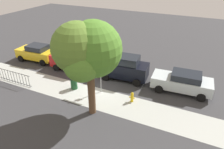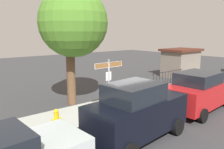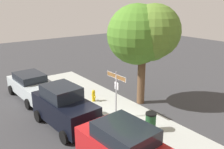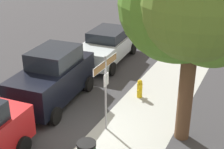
{
  "view_description": "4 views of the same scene",
  "coord_description": "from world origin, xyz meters",
  "px_view_note": "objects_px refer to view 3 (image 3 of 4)",
  "views": [
    {
      "loc": [
        -7.03,
        12.46,
        8.95
      ],
      "look_at": [
        -1.54,
        0.83,
        2.01
      ],
      "focal_mm": 33.23,
      "sensor_mm": 36.0,
      "label": 1
    },
    {
      "loc": [
        -6.84,
        -7.69,
        3.88
      ],
      "look_at": [
        -0.01,
        0.63,
        1.87
      ],
      "focal_mm": 35.7,
      "sensor_mm": 36.0,
      "label": 2
    },
    {
      "loc": [
        9.16,
        -6.98,
        6.28
      ],
      "look_at": [
        -1.06,
        0.61,
        2.31
      ],
      "focal_mm": 38.16,
      "sensor_mm": 36.0,
      "label": 3
    },
    {
      "loc": [
        8.14,
        4.74,
        6.35
      ],
      "look_at": [
        -0.03,
        0.81,
        2.27
      ],
      "focal_mm": 52.55,
      "sensor_mm": 36.0,
      "label": 4
    }
  ],
  "objects_px": {
    "fire_hydrant": "(94,96)",
    "trash_bin": "(151,122)",
    "car_silver": "(32,86)",
    "car_black": "(64,107)",
    "street_sign": "(116,85)",
    "shade_tree": "(145,35)"
  },
  "relations": [
    {
      "from": "fire_hydrant",
      "to": "trash_bin",
      "type": "distance_m",
      "value": 4.85
    },
    {
      "from": "car_silver",
      "to": "car_black",
      "type": "xyz_separation_m",
      "value": [
        4.81,
        0.07,
        0.22
      ]
    },
    {
      "from": "car_black",
      "to": "trash_bin",
      "type": "xyz_separation_m",
      "value": [
        3.03,
        3.21,
        -0.57
      ]
    },
    {
      "from": "street_sign",
      "to": "car_silver",
      "type": "xyz_separation_m",
      "value": [
        -5.66,
        -2.78,
        -1.09
      ]
    },
    {
      "from": "car_black",
      "to": "fire_hydrant",
      "type": "xyz_separation_m",
      "value": [
        -1.8,
        2.91,
        -0.68
      ]
    },
    {
      "from": "street_sign",
      "to": "trash_bin",
      "type": "relative_size",
      "value": 2.73
    },
    {
      "from": "fire_hydrant",
      "to": "trash_bin",
      "type": "relative_size",
      "value": 0.8
    },
    {
      "from": "car_silver",
      "to": "fire_hydrant",
      "type": "bearing_deg",
      "value": 41.38
    },
    {
      "from": "car_silver",
      "to": "car_black",
      "type": "bearing_deg",
      "value": -2.58
    },
    {
      "from": "car_silver",
      "to": "trash_bin",
      "type": "distance_m",
      "value": 8.51
    },
    {
      "from": "shade_tree",
      "to": "car_silver",
      "type": "bearing_deg",
      "value": -135.45
    },
    {
      "from": "fire_hydrant",
      "to": "car_silver",
      "type": "bearing_deg",
      "value": -135.21
    },
    {
      "from": "street_sign",
      "to": "shade_tree",
      "type": "height_order",
      "value": "shade_tree"
    },
    {
      "from": "car_silver",
      "to": "car_black",
      "type": "relative_size",
      "value": 1.1
    },
    {
      "from": "trash_bin",
      "to": "car_black",
      "type": "bearing_deg",
      "value": -133.33
    },
    {
      "from": "shade_tree",
      "to": "street_sign",
      "type": "bearing_deg",
      "value": -80.41
    },
    {
      "from": "street_sign",
      "to": "car_black",
      "type": "xyz_separation_m",
      "value": [
        -0.85,
        -2.72,
        -0.87
      ]
    },
    {
      "from": "shade_tree",
      "to": "trash_bin",
      "type": "height_order",
      "value": "shade_tree"
    },
    {
      "from": "trash_bin",
      "to": "fire_hydrant",
      "type": "bearing_deg",
      "value": -176.45
    },
    {
      "from": "shade_tree",
      "to": "fire_hydrant",
      "type": "xyz_separation_m",
      "value": [
        -2.25,
        -2.19,
        -3.99
      ]
    },
    {
      "from": "shade_tree",
      "to": "car_black",
      "type": "bearing_deg",
      "value": -94.99
    },
    {
      "from": "car_silver",
      "to": "car_black",
      "type": "height_order",
      "value": "car_black"
    }
  ]
}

